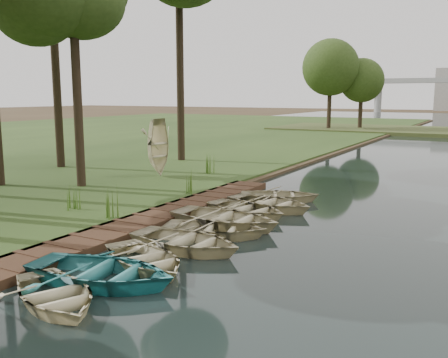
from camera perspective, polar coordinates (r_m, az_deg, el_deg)
The scene contains 17 objects.
ground at distance 16.95m, azimuth -4.04°, elevation -5.87°, with size 300.00×300.00×0.00m, color #3D2F1D.
boardwalk at distance 17.82m, azimuth -8.37°, elevation -4.68°, with size 1.60×16.00×0.30m, color #3A2416.
rowboat_0 at distance 11.54m, azimuth -18.82°, elevation -12.01°, with size 2.18×3.05×0.63m, color #C7BC90.
rowboat_1 at distance 12.38m, azimuth -13.82°, elevation -9.89°, with size 2.71×3.79×0.79m, color teal.
rowboat_2 at distance 13.27m, azimuth -9.05°, elevation -8.67°, with size 2.28×3.19×0.66m, color #C7BC90.
rowboat_3 at distance 14.58m, azimuth -4.39°, elevation -6.75°, with size 2.53×3.55×0.73m, color #C7BC90.
rowboat_4 at distance 15.93m, azimuth -0.99°, elevation -5.39°, with size 2.38×3.33×0.69m, color #C7BC90.
rowboat_5 at distance 16.99m, azimuth 0.16°, elevation -4.20°, with size 2.84×3.97×0.82m, color #C7BC90.
rowboat_6 at distance 18.63m, azimuth 2.58°, elevation -3.18°, with size 2.40×3.36×0.70m, color #C7BC90.
rowboat_7 at distance 19.64m, azimuth 5.27°, elevation -2.47°, with size 2.56×3.58×0.74m, color #C7BC90.
rowboat_8 at distance 21.21m, azimuth 6.42°, elevation -1.67°, with size 2.35×3.30×0.68m, color #C7BC90.
stored_rowboat at distance 26.37m, azimuth -7.42°, elevation 1.01°, with size 2.15×3.01×0.62m, color #C7BC90.
tree_4 at distance 24.31m, azimuth -16.91°, elevation 18.91°, with size 4.42×4.42×10.27m.
reeds_0 at distance 17.61m, azimuth -12.83°, elevation -2.72°, with size 0.60×0.60×1.06m, color #3F661E.
reeds_1 at distance 19.38m, azimuth -17.14°, elevation -2.05°, with size 0.60×0.60×0.89m, color #3F661E.
reeds_2 at distance 21.67m, azimuth -3.89°, elevation -0.32°, with size 0.60×0.60×0.98m, color #3F661E.
reeds_3 at distance 27.05m, azimuth -1.73°, elevation 1.80°, with size 0.60×0.60×1.09m, color #3F661E.
Camera 1 is at (9.00, -13.64, 4.52)m, focal length 40.00 mm.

